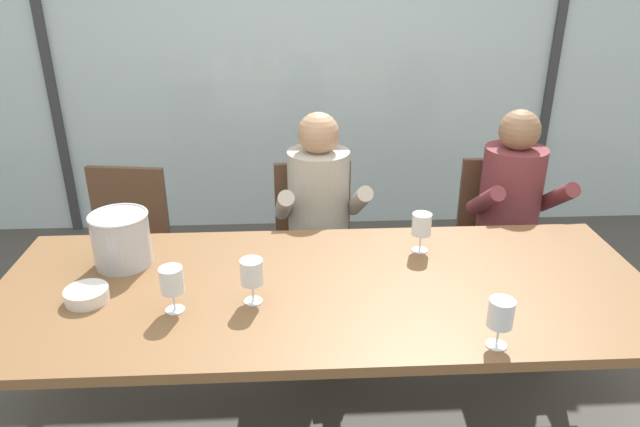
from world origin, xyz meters
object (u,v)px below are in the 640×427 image
at_px(ice_bucket_primary, 121,239).
at_px(tasting_bowl, 87,295).
at_px(chair_center, 499,228).
at_px(wine_glass_center_pour, 501,315).
at_px(chair_near_curtain, 125,238).
at_px(person_maroon_top, 515,210).
at_px(wine_glass_near_bucket, 421,226).
at_px(wine_glass_by_left_taster, 252,274).
at_px(person_beige_jumper, 321,214).
at_px(chair_left_of_center, 315,232).
at_px(dining_table, 325,299).
at_px(wine_glass_by_right_taster, 172,282).

bearing_deg(ice_bucket_primary, tasting_bowl, -103.27).
bearing_deg(chair_center, wine_glass_center_pour, -106.55).
distance_m(chair_near_curtain, person_maroon_top, 2.08).
bearing_deg(wine_glass_near_bucket, wine_glass_by_left_taster, -152.22).
bearing_deg(ice_bucket_primary, chair_center, 20.80).
relative_size(person_beige_jumper, ice_bucket_primary, 5.00).
height_order(chair_near_curtain, wine_glass_near_bucket, wine_glass_near_bucket).
bearing_deg(chair_near_curtain, wine_glass_center_pour, -31.76).
xyz_separation_m(ice_bucket_primary, wine_glass_by_left_taster, (0.55, -0.32, 0.00)).
xyz_separation_m(person_beige_jumper, wine_glass_center_pour, (0.52, -1.18, 0.16)).
height_order(chair_near_curtain, chair_left_of_center, same).
bearing_deg(wine_glass_center_pour, ice_bucket_primary, 155.22).
height_order(chair_near_curtain, wine_glass_by_left_taster, wine_glass_by_left_taster).
xyz_separation_m(dining_table, chair_near_curtain, (-1.02, 0.90, -0.15)).
bearing_deg(wine_glass_near_bucket, wine_glass_by_right_taster, -157.18).
distance_m(dining_table, person_maroon_top, 1.30).
relative_size(chair_left_of_center, person_beige_jumper, 0.73).
bearing_deg(chair_left_of_center, chair_near_curtain, 176.82).
distance_m(person_beige_jumper, wine_glass_by_right_taster, 1.10).
bearing_deg(wine_glass_by_left_taster, person_beige_jumper, 71.21).
distance_m(ice_bucket_primary, wine_glass_by_right_taster, 0.45).
bearing_deg(chair_near_curtain, dining_table, -33.15).
relative_size(wine_glass_near_bucket, wine_glass_by_right_taster, 1.00).
bearing_deg(person_beige_jumper, chair_left_of_center, 93.13).
xyz_separation_m(tasting_bowl, wine_glass_by_left_taster, (0.62, -0.04, 0.09)).
xyz_separation_m(chair_left_of_center, person_beige_jumper, (0.02, -0.15, 0.17)).
relative_size(chair_center, wine_glass_near_bucket, 5.04).
relative_size(dining_table, chair_center, 2.92).
height_order(dining_table, wine_glass_by_right_taster, wine_glass_by_right_taster).
xyz_separation_m(chair_near_curtain, wine_glass_by_right_taster, (0.47, -1.04, 0.33)).
distance_m(person_maroon_top, wine_glass_by_left_taster, 1.59).
xyz_separation_m(person_maroon_top, wine_glass_near_bucket, (-0.61, -0.50, 0.16)).
bearing_deg(tasting_bowl, chair_center, 27.19).
xyz_separation_m(person_beige_jumper, ice_bucket_primary, (-0.85, -0.55, 0.16)).
bearing_deg(dining_table, chair_left_of_center, 89.80).
bearing_deg(wine_glass_by_left_taster, dining_table, 20.41).
bearing_deg(chair_left_of_center, person_beige_jumper, -86.23).
bearing_deg(person_maroon_top, wine_glass_center_pour, -116.66).
xyz_separation_m(chair_near_curtain, tasting_bowl, (0.13, -0.96, 0.24)).
bearing_deg(person_maroon_top, person_beige_jumper, 176.36).
relative_size(chair_left_of_center, wine_glass_near_bucket, 5.04).
relative_size(chair_left_of_center, wine_glass_by_left_taster, 5.04).
distance_m(chair_center, wine_glass_by_right_taster, 1.94).
bearing_deg(tasting_bowl, person_beige_jumper, 42.47).
relative_size(dining_table, wine_glass_by_right_taster, 14.73).
bearing_deg(chair_center, chair_near_curtain, -175.77).
bearing_deg(ice_bucket_primary, wine_glass_center_pour, -24.78).
xyz_separation_m(person_beige_jumper, wine_glass_by_right_taster, (-0.58, -0.92, 0.16)).
height_order(dining_table, chair_center, chair_center).
height_order(person_beige_jumper, wine_glass_center_pour, person_beige_jumper).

